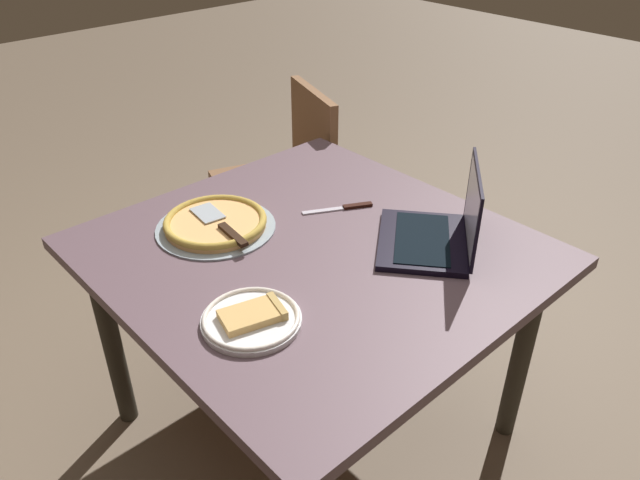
{
  "coord_description": "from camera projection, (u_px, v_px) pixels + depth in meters",
  "views": [
    {
      "loc": [
        -1.09,
        0.98,
        1.69
      ],
      "look_at": [
        -0.05,
        0.02,
        0.79
      ],
      "focal_mm": 34.23,
      "sensor_mm": 36.0,
      "label": 1
    }
  ],
  "objects": [
    {
      "name": "pizza_plate",
      "position": [
        252.0,
        318.0,
        1.46
      ],
      "size": [
        0.24,
        0.24,
        0.04
      ],
      "color": "silver",
      "rests_on": "dining_table"
    },
    {
      "name": "chair_near",
      "position": [
        287.0,
        173.0,
        2.66
      ],
      "size": [
        0.56,
        0.56,
        0.87
      ],
      "color": "brown",
      "rests_on": "ground_plane"
    },
    {
      "name": "table_knife",
      "position": [
        345.0,
        208.0,
        1.94
      ],
      "size": [
        0.12,
        0.21,
        0.01
      ],
      "color": "silver",
      "rests_on": "dining_table"
    },
    {
      "name": "laptop",
      "position": [
        438.0,
        231.0,
        1.74
      ],
      "size": [
        0.4,
        0.41,
        0.24
      ],
      "color": "black",
      "rests_on": "dining_table"
    },
    {
      "name": "dining_table",
      "position": [
        314.0,
        272.0,
        1.8
      ],
      "size": [
        1.16,
        1.11,
        0.73
      ],
      "color": "#5C4750",
      "rests_on": "ground_plane"
    },
    {
      "name": "ground_plane",
      "position": [
        315.0,
        422.0,
        2.14
      ],
      "size": [
        12.0,
        12.0,
        0.0
      ],
      "primitive_type": "plane",
      "color": "#6F5D4B"
    },
    {
      "name": "pizza_tray",
      "position": [
        216.0,
        223.0,
        1.83
      ],
      "size": [
        0.36,
        0.36,
        0.04
      ],
      "color": "#92A1AC",
      "rests_on": "dining_table"
    }
  ]
}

